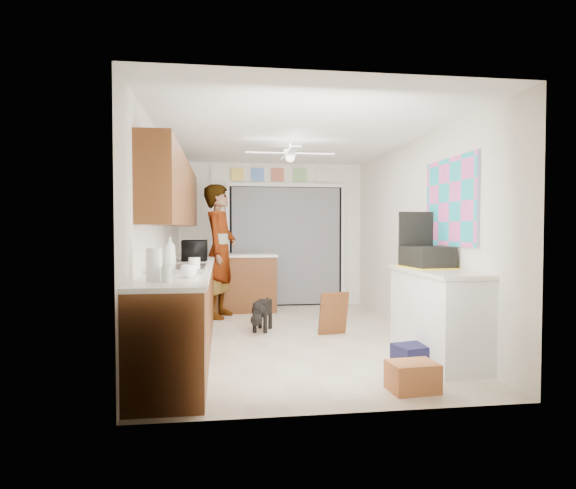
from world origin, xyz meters
name	(u,v)px	position (x,y,z in m)	size (l,w,h in m)	color
floor	(292,337)	(0.00, 0.00, 0.00)	(5.00, 5.00, 0.00)	beige
ceiling	(292,137)	(0.00, 0.00, 2.50)	(5.00, 5.00, 0.00)	white
wall_back	(272,235)	(0.00, 2.50, 1.25)	(3.20, 3.20, 0.00)	white
wall_front	(342,245)	(0.00, -2.50, 1.25)	(3.20, 3.20, 0.00)	white
wall_left	(160,238)	(-1.60, 0.00, 1.25)	(5.00, 5.00, 0.00)	white
wall_right	(415,237)	(1.60, 0.00, 1.25)	(5.00, 5.00, 0.00)	white
left_base_cabinets	(186,304)	(-1.30, 0.00, 0.45)	(0.60, 4.80, 0.90)	brown
left_countertop	(187,265)	(-1.29, 0.00, 0.92)	(0.62, 4.80, 0.04)	white
upper_cabinets	(175,193)	(-1.44, 0.20, 1.80)	(0.32, 4.00, 0.80)	brown
sink_basin	(180,269)	(-1.29, -1.00, 0.95)	(0.50, 0.76, 0.06)	silver
faucet	(160,260)	(-1.48, -1.00, 1.05)	(0.03, 0.03, 0.22)	silver
peninsula_base	(245,284)	(-0.50, 2.00, 0.45)	(1.00, 0.60, 0.90)	brown
peninsula_top	(245,255)	(-0.50, 2.00, 0.92)	(1.04, 0.64, 0.04)	white
back_opening_recess	(286,246)	(0.25, 2.47, 1.05)	(2.00, 0.06, 2.10)	black
curtain_panel	(286,246)	(0.25, 2.43, 1.05)	(1.90, 0.03, 2.05)	gray
door_trim_left	(228,246)	(-0.77, 2.44, 1.05)	(0.06, 0.04, 2.10)	white
door_trim_right	(343,246)	(1.27, 2.44, 1.05)	(0.06, 0.04, 2.10)	white
door_trim_head	(286,185)	(0.25, 2.44, 2.12)	(2.10, 0.04, 0.06)	white
header_frame_0	(237,174)	(-0.60, 2.47, 2.30)	(0.22, 0.02, 0.22)	#F4CC51
header_frame_1	(258,174)	(-0.25, 2.47, 2.30)	(0.22, 0.02, 0.22)	#5185DA
header_frame_2	(278,175)	(0.10, 2.47, 2.30)	(0.22, 0.02, 0.22)	#C06048
header_frame_3	(300,175)	(0.50, 2.47, 2.30)	(0.22, 0.02, 0.22)	#7EBE6D
header_frame_4	(322,175)	(0.90, 2.47, 2.30)	(0.22, 0.02, 0.22)	white
route66_sign	(217,174)	(-0.95, 2.47, 2.30)	(0.22, 0.02, 0.26)	silver
right_counter_base	(437,316)	(1.35, -1.20, 0.45)	(0.50, 1.40, 0.90)	white
right_counter_top	(437,271)	(1.34, -1.20, 0.92)	(0.54, 1.44, 0.04)	white
abstract_painting	(450,202)	(1.58, -1.00, 1.65)	(0.03, 1.15, 0.95)	#EA56B1
ceiling_fan	(290,154)	(0.00, 0.20, 2.32)	(1.14, 1.14, 0.24)	white
microwave	(195,250)	(-1.22, 0.50, 1.07)	(0.48, 0.33, 0.27)	black
soap_bottle	(170,251)	(-1.45, -0.34, 1.11)	(0.13, 0.13, 0.34)	silver
cup	(189,271)	(-1.16, -1.69, 1.00)	(0.14, 0.14, 0.11)	white
jar_a	(194,265)	(-1.13, -1.28, 1.02)	(0.11, 0.11, 0.15)	silver
jar_b	(167,274)	(-1.30, -2.03, 1.00)	(0.08, 0.08, 0.13)	silver
paper_towel_roll	(154,265)	(-1.41, -1.95, 1.08)	(0.12, 0.12, 0.27)	white
suitcase	(426,257)	(1.32, -0.99, 1.05)	(0.40, 0.53, 0.23)	black
suitcase_rim	(426,267)	(1.32, -0.99, 0.94)	(0.44, 0.58, 0.02)	yellow
suitcase_lid	(416,234)	(1.32, -0.70, 1.30)	(0.42, 0.03, 0.50)	black
cardboard_box	(413,377)	(0.71, -2.11, 0.12)	(0.39, 0.30, 0.25)	#BE643B
navy_crate	(414,356)	(1.00, -1.44, 0.11)	(0.36, 0.30, 0.22)	#151535
cabinet_door_panel	(334,313)	(0.54, 0.05, 0.28)	(0.37, 0.03, 0.56)	brown
man	(220,251)	(-0.90, 1.49, 1.02)	(0.74, 0.49, 2.03)	white
dog	(263,314)	(-0.34, 0.44, 0.22)	(0.24, 0.57, 0.45)	black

